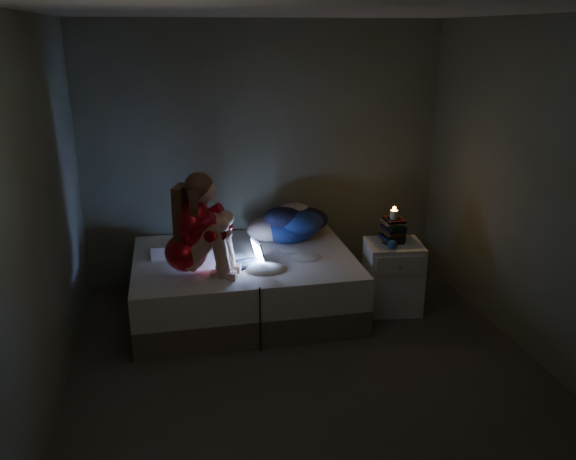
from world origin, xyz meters
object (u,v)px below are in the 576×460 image
object	(u,v)px
bed	(244,284)
phone	(390,245)
woman	(185,224)
laptop	(244,253)
candle	(394,213)
nightstand	(393,276)

from	to	relation	value
bed	phone	xyz separation A→B (m)	(1.29, -0.29, 0.39)
woman	bed	bearing A→B (deg)	48.65
woman	laptop	world-z (taller)	woman
woman	candle	xyz separation A→B (m)	(1.87, 0.10, -0.06)
nightstand	candle	xyz separation A→B (m)	(0.00, 0.06, 0.60)
phone	nightstand	bearing A→B (deg)	13.55
nightstand	bed	bearing A→B (deg)	177.30
bed	phone	world-z (taller)	phone
bed	candle	xyz separation A→B (m)	(1.35, -0.19, 0.65)
woman	nightstand	bearing A→B (deg)	20.73
woman	phone	world-z (taller)	woman
nightstand	candle	bearing A→B (deg)	97.04
bed	nightstand	distance (m)	1.37
woman	nightstand	size ratio (longest dim) A/B	1.34
laptop	phone	size ratio (longest dim) A/B	2.21
laptop	candle	distance (m)	1.40
nightstand	phone	xyz separation A→B (m)	(-0.06, -0.05, 0.33)
laptop	bed	bearing A→B (deg)	70.34
laptop	nightstand	bearing A→B (deg)	-15.53
woman	laptop	size ratio (longest dim) A/B	2.84
bed	woman	size ratio (longest dim) A/B	2.24
woman	laptop	bearing A→B (deg)	28.32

